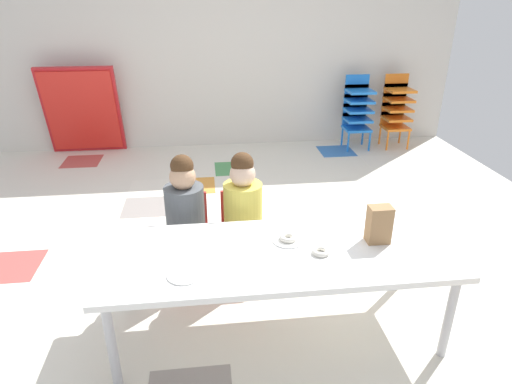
{
  "coord_description": "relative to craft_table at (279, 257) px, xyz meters",
  "views": [
    {
      "loc": [
        -0.31,
        -2.94,
        1.86
      ],
      "look_at": [
        -0.03,
        -0.64,
        0.8
      ],
      "focal_mm": 30.89,
      "sensor_mm": 36.0,
      "label": 1
    }
  ],
  "objects": [
    {
      "name": "seated_child_near_camera",
      "position": [
        -0.53,
        0.6,
        0.04
      ],
      "size": [
        0.32,
        0.31,
        0.92
      ],
      "color": "red",
      "rests_on": "ground_plane"
    },
    {
      "name": "craft_table",
      "position": [
        0.0,
        0.0,
        0.0
      ],
      "size": [
        1.93,
        0.74,
        0.55
      ],
      "color": "white",
      "rests_on": "ground_plane"
    },
    {
      "name": "paper_plate_near_edge",
      "position": [
        0.07,
        0.1,
        0.05
      ],
      "size": [
        0.18,
        0.18,
        0.01
      ],
      "primitive_type": "cylinder",
      "color": "white",
      "rests_on": "craft_table"
    },
    {
      "name": "ground_plane",
      "position": [
        -0.07,
        0.9,
        -0.52
      ],
      "size": [
        5.88,
        5.52,
        0.02
      ],
      "color": "silver"
    },
    {
      "name": "donut_powdered_loose",
      "position": [
        0.22,
        -0.06,
        0.06
      ],
      "size": [
        0.1,
        0.1,
        0.03
      ],
      "primitive_type": "torus",
      "color": "white",
      "rests_on": "craft_table"
    },
    {
      "name": "back_wall",
      "position": [
        -0.06,
        3.65,
        0.79
      ],
      "size": [
        5.88,
        0.1,
        2.61
      ],
      "primitive_type": "cube",
      "color": "beige",
      "rests_on": "ground_plane"
    },
    {
      "name": "kid_chair_blue_stack",
      "position": [
        1.56,
        3.27,
        0.01
      ],
      "size": [
        0.32,
        0.3,
        0.92
      ],
      "color": "blue",
      "rests_on": "ground_plane"
    },
    {
      "name": "paper_bag_brown",
      "position": [
        0.58,
        0.03,
        0.15
      ],
      "size": [
        0.13,
        0.09,
        0.22
      ],
      "primitive_type": "cube",
      "color": "#9E754C",
      "rests_on": "craft_table"
    },
    {
      "name": "folded_activity_table",
      "position": [
        -1.85,
        3.45,
        0.03
      ],
      "size": [
        0.9,
        0.29,
        1.09
      ],
      "color": "red",
      "rests_on": "ground_plane"
    },
    {
      "name": "kid_chair_orange_stack",
      "position": [
        2.08,
        3.27,
        0.01
      ],
      "size": [
        0.32,
        0.3,
        0.92
      ],
      "color": "orange",
      "rests_on": "ground_plane"
    },
    {
      "name": "paper_plate_center_table",
      "position": [
        -0.51,
        -0.17,
        0.05
      ],
      "size": [
        0.18,
        0.18,
        0.01
      ],
      "primitive_type": "cylinder",
      "color": "white",
      "rests_on": "craft_table"
    },
    {
      "name": "seated_child_middle_seat",
      "position": [
        -0.14,
        0.6,
        0.04
      ],
      "size": [
        0.32,
        0.32,
        0.92
      ],
      "color": "red",
      "rests_on": "ground_plane"
    },
    {
      "name": "donut_powdered_on_plate",
      "position": [
        0.07,
        0.1,
        0.07
      ],
      "size": [
        0.1,
        0.1,
        0.03
      ],
      "primitive_type": "torus",
      "color": "white",
      "rests_on": "craft_table"
    }
  ]
}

